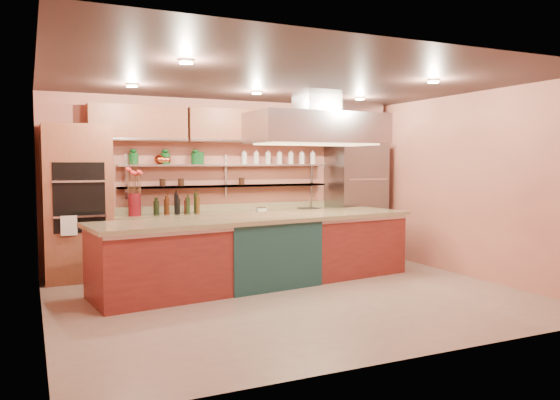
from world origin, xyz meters
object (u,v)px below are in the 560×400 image
island (261,250)px  flower_vase (135,205)px  green_canister (199,158)px  copper_kettle (160,160)px  kitchen_scale (261,208)px  refrigerator (356,200)px

island → flower_vase: (-1.53, 1.34, 0.61)m
island → green_canister: (-0.45, 1.56, 1.33)m
copper_kettle → island: bearing=-55.2°
island → kitchen_scale: 1.53m
kitchen_scale → copper_kettle: bearing=-172.8°
island → kitchen_scale: bearing=59.8°
island → copper_kettle: (-1.08, 1.56, 1.30)m
refrigerator → kitchen_scale: (-1.89, 0.01, -0.08)m
flower_vase → green_canister: green_canister is taller
kitchen_scale → green_canister: green_canister is taller
flower_vase → copper_kettle: bearing=26.1°
refrigerator → flower_vase: bearing=179.9°
island → kitchen_scale: (0.57, 1.34, 0.48)m
island → green_canister: size_ratio=23.47×
refrigerator → green_canister: 3.00m
island → green_canister: 2.09m
kitchen_scale → copper_kettle: 1.85m
refrigerator → island: (-2.45, -1.33, -0.56)m
refrigerator → flower_vase: (-3.98, 0.01, 0.05)m
flower_vase → kitchen_scale: 2.10m
green_canister → copper_kettle: bearing=180.0°
island → green_canister: bearing=98.7°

